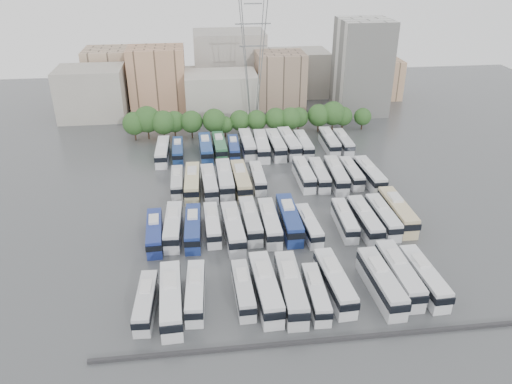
{
  "coord_description": "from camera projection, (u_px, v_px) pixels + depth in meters",
  "views": [
    {
      "loc": [
        -13.28,
        -79.24,
        45.72
      ],
      "look_at": [
        -2.98,
        3.74,
        3.0
      ],
      "focal_mm": 35.0,
      "sensor_mm": 36.0,
      "label": 1
    }
  ],
  "objects": [
    {
      "name": "bus_r1_s4",
      "position": [
        233.0,
        228.0,
        84.23
      ],
      "size": [
        3.39,
        13.21,
        4.11
      ],
      "rotation": [
        0.0,
        0.0,
        0.04
      ],
      "color": "silver",
      "rests_on": "ground"
    },
    {
      "name": "bus_r0_s7",
      "position": [
        316.0,
        293.0,
        69.3
      ],
      "size": [
        2.73,
        10.96,
        3.42
      ],
      "rotation": [
        0.0,
        0.0,
        -0.03
      ],
      "color": "silver",
      "rests_on": "ground"
    },
    {
      "name": "apartment_tower",
      "position": [
        362.0,
        67.0,
        141.36
      ],
      "size": [
        14.0,
        14.0,
        26.0
      ],
      "primitive_type": "cube",
      "color": "silver",
      "rests_on": "ground"
    },
    {
      "name": "bus_r3_s1",
      "position": [
        178.0,
        150.0,
        115.72
      ],
      "size": [
        2.58,
        11.24,
        3.52
      ],
      "rotation": [
        0.0,
        0.0,
        0.01
      ],
      "color": "navy",
      "rests_on": "ground"
    },
    {
      "name": "bus_r1_s5",
      "position": [
        250.0,
        220.0,
        86.69
      ],
      "size": [
        3.07,
        12.54,
        3.91
      ],
      "rotation": [
        0.0,
        0.0,
        0.03
      ],
      "color": "silver",
      "rests_on": "ground"
    },
    {
      "name": "bus_r1_s2",
      "position": [
        193.0,
        227.0,
        84.63
      ],
      "size": [
        2.98,
        12.12,
        3.78
      ],
      "rotation": [
        0.0,
        0.0,
        -0.03
      ],
      "color": "navy",
      "rests_on": "ground"
    },
    {
      "name": "tree_line",
      "position": [
        241.0,
        119.0,
        127.28
      ],
      "size": [
        64.35,
        7.82,
        8.46
      ],
      "color": "black",
      "rests_on": "ground"
    },
    {
      "name": "bus_r3_s10",
      "position": [
        303.0,
        144.0,
        118.69
      ],
      "size": [
        2.73,
        12.21,
        3.83
      ],
      "rotation": [
        0.0,
        0.0,
        0.01
      ],
      "color": "silver",
      "rests_on": "ground"
    },
    {
      "name": "bus_r0_s8",
      "position": [
        335.0,
        281.0,
        71.15
      ],
      "size": [
        3.43,
        12.88,
        4.0
      ],
      "rotation": [
        0.0,
        0.0,
        0.05
      ],
      "color": "silver",
      "rests_on": "ground"
    },
    {
      "name": "bus_r3_s5",
      "position": [
        234.0,
        148.0,
        117.27
      ],
      "size": [
        2.7,
        11.04,
        3.45
      ],
      "rotation": [
        0.0,
        0.0,
        -0.03
      ],
      "color": "navy",
      "rests_on": "ground"
    },
    {
      "name": "bus_r1_s1",
      "position": [
        173.0,
        226.0,
        85.01
      ],
      "size": [
        3.16,
        12.49,
        3.89
      ],
      "rotation": [
        0.0,
        0.0,
        -0.04
      ],
      "color": "silver",
      "rests_on": "ground"
    },
    {
      "name": "bus_r2_s4",
      "position": [
        225.0,
        179.0,
        101.16
      ],
      "size": [
        3.07,
        13.53,
        4.24
      ],
      "rotation": [
        0.0,
        0.0,
        0.01
      ],
      "color": "silver",
      "rests_on": "ground"
    },
    {
      "name": "bus_r1_s13",
      "position": [
        397.0,
        211.0,
        89.27
      ],
      "size": [
        2.98,
        13.47,
        4.22
      ],
      "rotation": [
        0.0,
        0.0,
        -0.0
      ],
      "color": "beige",
      "rests_on": "ground"
    },
    {
      "name": "bus_r0_s10",
      "position": [
        381.0,
        282.0,
        71.01
      ],
      "size": [
        3.32,
        13.31,
        4.15
      ],
      "rotation": [
        0.0,
        0.0,
        0.03
      ],
      "color": "silver",
      "rests_on": "ground"
    },
    {
      "name": "bus_r1_s12",
      "position": [
        383.0,
        216.0,
        87.97
      ],
      "size": [
        2.81,
        12.17,
        3.81
      ],
      "rotation": [
        0.0,
        0.0,
        0.01
      ],
      "color": "silver",
      "rests_on": "ground"
    },
    {
      "name": "bus_r0_s11",
      "position": [
        399.0,
        274.0,
        72.65
      ],
      "size": [
        2.96,
        13.4,
        4.2
      ],
      "rotation": [
        0.0,
        0.0,
        0.0
      ],
      "color": "silver",
      "rests_on": "ground"
    },
    {
      "name": "bus_r1_s11",
      "position": [
        365.0,
        219.0,
        86.87
      ],
      "size": [
        2.93,
        12.64,
        3.95
      ],
      "rotation": [
        0.0,
        0.0,
        0.01
      ],
      "color": "silver",
      "rests_on": "ground"
    },
    {
      "name": "bus_r3_s7",
      "position": [
        261.0,
        145.0,
        117.46
      ],
      "size": [
        3.51,
        13.66,
        4.25
      ],
      "rotation": [
        0.0,
        0.0,
        -0.04
      ],
      "color": "silver",
      "rests_on": "ground"
    },
    {
      "name": "bus_r0_s5",
      "position": [
        266.0,
        287.0,
        69.78
      ],
      "size": [
        3.44,
        13.52,
        4.21
      ],
      "rotation": [
        0.0,
        0.0,
        0.04
      ],
      "color": "silver",
      "rests_on": "ground"
    },
    {
      "name": "bus_r1_s10",
      "position": [
        345.0,
        220.0,
        87.21
      ],
      "size": [
        2.9,
        11.44,
        3.56
      ],
      "rotation": [
        0.0,
        0.0,
        -0.04
      ],
      "color": "silver",
      "rests_on": "ground"
    },
    {
      "name": "parapet",
      "position": [
        315.0,
        341.0,
        63.01
      ],
      "size": [
        56.0,
        0.5,
        0.5
      ],
      "primitive_type": "cube",
      "color": "#2D2D30",
      "rests_on": "ground"
    },
    {
      "name": "bus_r1_s6",
      "position": [
        270.0,
        222.0,
        86.06
      ],
      "size": [
        2.77,
        12.56,
        3.94
      ],
      "rotation": [
        0.0,
        0.0,
        -0.0
      ],
      "color": "silver",
      "rests_on": "ground"
    },
    {
      "name": "bus_r2_s3",
      "position": [
        209.0,
        183.0,
        99.85
      ],
      "size": [
        3.21,
        12.56,
        3.91
      ],
      "rotation": [
        0.0,
        0.0,
        0.04
      ],
      "color": "silver",
      "rests_on": "ground"
    },
    {
      "name": "ground",
      "position": [
        274.0,
        215.0,
        92.28
      ],
      "size": [
        220.0,
        220.0,
        0.0
      ],
      "primitive_type": "plane",
      "color": "#424447",
      "rests_on": "ground"
    },
    {
      "name": "bus_r2_s9",
      "position": [
        304.0,
        174.0,
        103.72
      ],
      "size": [
        2.74,
        12.26,
        3.84
      ],
      "rotation": [
        0.0,
        0.0,
        0.01
      ],
      "color": "white",
      "rests_on": "ground"
    },
    {
      "name": "bus_r1_s8",
      "position": [
        309.0,
        225.0,
        85.67
      ],
      "size": [
        2.92,
        11.06,
        3.44
      ],
      "rotation": [
        0.0,
        0.0,
        0.05
      ],
      "color": "silver",
      "rests_on": "ground"
    },
    {
      "name": "bus_r0_s2",
      "position": [
        195.0,
        292.0,
        69.43
      ],
      "size": [
        3.08,
        11.58,
        3.6
      ],
      "rotation": [
        0.0,
        0.0,
        -0.05
      ],
      "color": "silver",
      "rests_on": "ground"
    },
    {
      "name": "bus_r2_s5",
      "position": [
        241.0,
        180.0,
        100.77
      ],
      "size": [
        3.32,
        13.48,
        4.2
      ],
      "rotation": [
        0.0,
        0.0,
        0.03
      ],
      "color": "#CCBA8C",
      "rests_on": "ground"
    },
    {
      "name": "bus_r0_s4",
      "position": [
        243.0,
        289.0,
        70.06
      ],
      "size": [
        2.65,
        10.99,
        3.43
      ],
      "rotation": [
        0.0,
        0.0,
        0.02
      ],
      "color": "silver",
      "rests_on": "ground"
    },
    {
      "name": "bus_r3_s8",
      "position": [
        276.0,
        144.0,
        118.06
      ],
      "size": [
        3.28,
        13.52,
        4.22
      ],
      "rotation": [
        0.0,
        0.0,
        0.03
      ],
      "color": "silver",
      "rests_on": "ground"
    },
    {
      "name": "bus_r0_s12",
      "position": [
        424.0,
        277.0,
        72.2
      ],
      "size": [
        3.1,
        12.57,
        3.92
      ],
      "rotation": [
        0.0,
        0.0,
        0.03
      ],
      "color": "silver",
      "rests_on": "ground"
    },
    {
      "name": "bus_r0_s1",
      "position": [
        171.0,
        299.0,
        67.66
      ],
      "size": [
        3.39,
        13.37,
        4.16
      ],
      "rotation": [
        0.0,
        0.0,
        0.04
      ],
      "color": "silver",
      "rests_on": "ground"
    },
    {
      "name": "bus_r2_s2",
      "position": [
        192.0,
        182.0,
        99.96
      ],
      "size": [
        3.3,
        13.22,
        4.12
      ],
      "rotation": [
        0.0,
        0.0,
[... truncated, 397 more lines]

